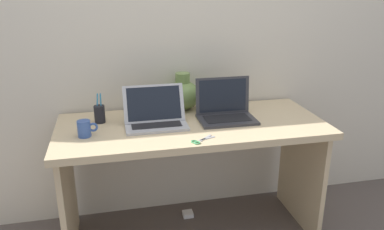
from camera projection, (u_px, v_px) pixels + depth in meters
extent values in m
cube|color=beige|center=(179.00, 37.00, 2.41)|extent=(4.40, 0.04, 2.40)
cube|color=#D1B78C|center=(192.00, 126.00, 2.22)|extent=(1.55, 0.66, 0.04)
cube|color=#D1B78C|center=(68.00, 197.00, 2.20)|extent=(0.03, 0.56, 0.72)
cube|color=#D1B78C|center=(301.00, 171.00, 2.50)|extent=(0.03, 0.56, 0.72)
cube|color=#B2B2B7|center=(156.00, 125.00, 2.16)|extent=(0.35, 0.23, 0.01)
cube|color=black|center=(156.00, 124.00, 2.16)|extent=(0.28, 0.14, 0.00)
cube|color=#B2B2B7|center=(154.00, 103.00, 2.19)|extent=(0.35, 0.10, 0.20)
cube|color=black|center=(154.00, 103.00, 2.19)|extent=(0.31, 0.09, 0.18)
cube|color=#333338|center=(227.00, 120.00, 2.25)|extent=(0.33, 0.23, 0.01)
cube|color=black|center=(227.00, 118.00, 2.25)|extent=(0.27, 0.14, 0.00)
cube|color=#333338|center=(223.00, 95.00, 2.31)|extent=(0.33, 0.03, 0.22)
cube|color=black|center=(223.00, 95.00, 2.31)|extent=(0.29, 0.03, 0.20)
ellipsoid|color=#75934C|center=(183.00, 95.00, 2.44)|extent=(0.22, 0.22, 0.18)
cylinder|color=#75934C|center=(183.00, 78.00, 2.40)|extent=(0.09, 0.09, 0.06)
cylinder|color=#335199|center=(84.00, 129.00, 2.01)|extent=(0.07, 0.07, 0.09)
torus|color=#335199|center=(93.00, 127.00, 2.02)|extent=(0.05, 0.01, 0.05)
cylinder|color=black|center=(100.00, 114.00, 2.21)|extent=(0.06, 0.06, 0.10)
cylinder|color=#338CBF|center=(101.00, 105.00, 2.20)|extent=(0.01, 0.02, 0.14)
cylinder|color=#338CBF|center=(97.00, 106.00, 2.20)|extent=(0.02, 0.02, 0.14)
cube|color=#B7B7BC|center=(206.00, 138.00, 2.00)|extent=(0.08, 0.08, 0.00)
cube|color=#B7B7BC|center=(207.00, 139.00, 1.99)|extent=(0.10, 0.05, 0.00)
torus|color=#4CA566|center=(197.00, 143.00, 1.94)|extent=(0.04, 0.04, 0.01)
torus|color=#4CA566|center=(194.00, 142.00, 1.95)|extent=(0.04, 0.04, 0.01)
cube|color=white|center=(188.00, 214.00, 2.63)|extent=(0.07, 0.07, 0.03)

